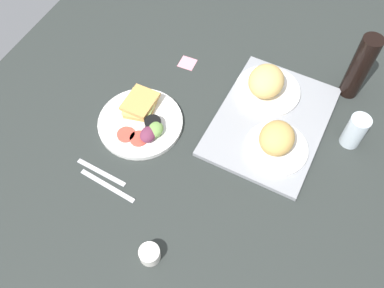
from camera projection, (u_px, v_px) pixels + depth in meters
ground_plane at (186, 145)px, 128.02cm from camera, size 190.00×150.00×3.00cm
serving_tray at (271, 121)px, 130.10cm from camera, size 46.13×34.55×1.60cm
bread_plate_near at (267, 84)px, 131.72cm from camera, size 21.53×21.53×10.33cm
bread_plate_far at (277, 142)px, 120.47cm from camera, size 19.16×19.16×9.52cm
plate_with_salad at (142, 121)px, 128.94cm from camera, size 27.04×27.04×5.40cm
drinking_glass at (355, 131)px, 121.99cm from camera, size 6.07×6.07×11.71cm
soda_bottle at (360, 67)px, 127.51cm from camera, size 6.40×6.40×23.70cm
espresso_cup at (150, 254)px, 106.11cm from camera, size 5.60×5.60×4.00cm
fork at (101, 172)px, 120.90cm from camera, size 2.60×17.06×0.50cm
knife at (107, 186)px, 118.55cm from camera, size 3.31×19.04×0.50cm
sticky_note at (187, 63)px, 144.35cm from camera, size 5.82×5.82×0.12cm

